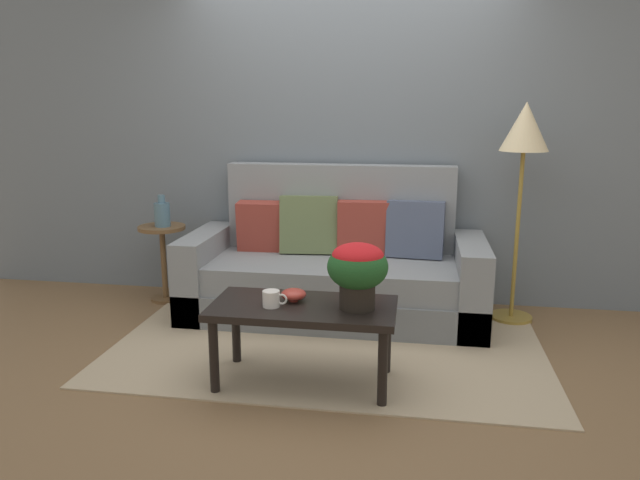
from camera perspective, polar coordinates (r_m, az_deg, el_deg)
ground_plane at (r=3.93m, az=0.66°, el=-10.39°), size 14.00×14.00×0.00m
wall_back at (r=4.75m, az=2.82°, el=9.92°), size 6.40×0.12×2.61m
area_rug at (r=3.93m, az=0.68°, el=-10.28°), size 2.77×1.63×0.01m
couch at (r=4.45m, az=1.47°, el=-2.88°), size 2.19×0.89×1.10m
coffee_table at (r=3.33m, az=-1.62°, el=-7.25°), size 1.03×0.52×0.47m
side_table at (r=4.89m, az=-14.88°, el=-0.87°), size 0.37×0.37×0.62m
floor_lamp at (r=4.39m, az=19.05°, el=8.82°), size 0.33×0.33×1.57m
potted_plant at (r=3.19m, az=3.64°, el=-2.70°), size 0.33×0.33×0.36m
coffee_mug at (r=3.27m, az=-4.67°, el=-5.66°), size 0.14×0.10×0.09m
snack_bowl at (r=3.36m, az=-2.56°, el=-5.26°), size 0.14×0.14×0.07m
table_vase at (r=4.81m, az=-14.96°, el=2.46°), size 0.12×0.12×0.25m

